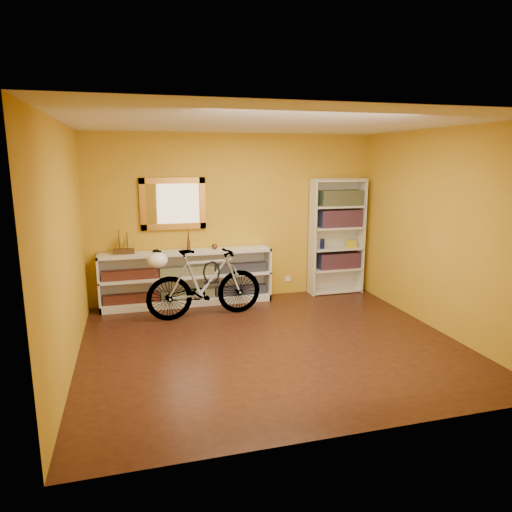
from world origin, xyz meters
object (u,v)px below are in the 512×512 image
object	(u,v)px
console_unit	(187,278)
bicycle	(205,283)
bookcase	(337,237)
helmet	(157,260)

from	to	relation	value
console_unit	bicycle	xyz separation A→B (m)	(0.17, -0.63, 0.07)
console_unit	bookcase	xyz separation A→B (m)	(2.48, 0.03, 0.52)
bicycle	bookcase	bearing A→B (deg)	-78.95
bookcase	helmet	world-z (taller)	bookcase
console_unit	bookcase	world-z (taller)	bookcase
bookcase	bicycle	xyz separation A→B (m)	(-2.31, -0.66, -0.45)
console_unit	bookcase	distance (m)	2.54
console_unit	bicycle	bearing A→B (deg)	-74.89
console_unit	helmet	size ratio (longest dim) A/B	9.36
bicycle	console_unit	bearing A→B (deg)	10.27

